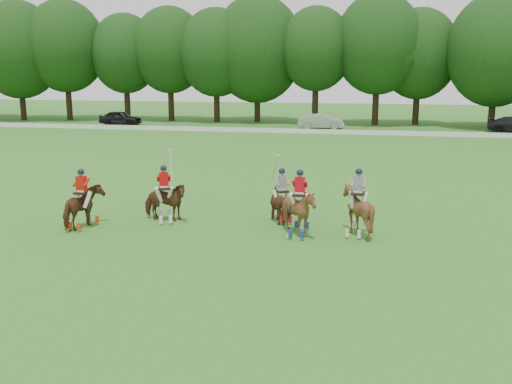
% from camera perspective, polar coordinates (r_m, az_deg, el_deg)
% --- Properties ---
extents(ground, '(180.00, 180.00, 0.00)m').
position_cam_1_polar(ground, '(18.90, -9.14, -6.50)').
color(ground, '#28651C').
rests_on(ground, ground).
extents(tree_line, '(117.98, 14.32, 14.75)m').
position_cam_1_polar(tree_line, '(65.10, 6.32, 14.01)').
color(tree_line, black).
rests_on(tree_line, ground).
extents(boundary_rail, '(120.00, 0.10, 0.44)m').
position_cam_1_polar(boundary_rail, '(55.40, 4.87, 6.09)').
color(boundary_rail, white).
rests_on(boundary_rail, ground).
extents(car_left, '(4.64, 1.90, 1.57)m').
position_cam_1_polar(car_left, '(65.53, -13.40, 7.23)').
color(car_left, black).
rests_on(car_left, ground).
extents(car_mid, '(4.92, 2.34, 1.56)m').
position_cam_1_polar(car_mid, '(59.69, 6.49, 7.02)').
color(car_mid, '#A9A9AF').
rests_on(car_mid, ground).
extents(polo_red_a, '(1.22, 2.00, 2.32)m').
position_cam_1_polar(polo_red_a, '(22.87, -16.91, -1.42)').
color(polo_red_a, '#432912').
rests_on(polo_red_a, ground).
extents(polo_red_b, '(1.97, 1.85, 2.83)m').
position_cam_1_polar(polo_red_b, '(23.15, -9.13, -0.94)').
color(polo_red_b, '#432912').
rests_on(polo_red_b, ground).
extents(polo_red_c, '(1.48, 1.65, 2.46)m').
position_cam_1_polar(polo_red_c, '(20.94, 4.35, -1.95)').
color(polo_red_c, '#432912').
rests_on(polo_red_c, ground).
extents(polo_stripe_a, '(1.55, 1.89, 2.73)m').
position_cam_1_polar(polo_stripe_a, '(22.82, 2.57, -1.08)').
color(polo_stripe_a, '#432912').
rests_on(polo_stripe_a, ground).
extents(polo_stripe_b, '(1.71, 1.86, 2.49)m').
position_cam_1_polar(polo_stripe_b, '(21.29, 10.11, -1.84)').
color(polo_stripe_b, '#432912').
rests_on(polo_stripe_b, ground).
extents(polo_ball, '(0.09, 0.09, 0.09)m').
position_cam_1_polar(polo_ball, '(20.78, 3.15, -4.51)').
color(polo_ball, white).
rests_on(polo_ball, ground).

